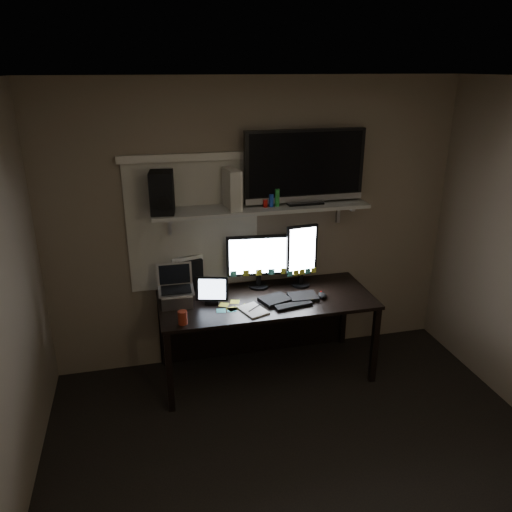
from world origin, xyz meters
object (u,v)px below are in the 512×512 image
object	(u,v)px
laptop	(176,287)
keyboard	(289,298)
monitor_portrait	(302,256)
game_console	(232,189)
cup	(183,318)
speaker	(162,192)
desk	(263,311)
tv	(305,167)
mouse	(322,295)
monitor_landscape	(259,261)
tablet	(212,290)

from	to	relation	value
laptop	keyboard	bearing A→B (deg)	-6.18
monitor_portrait	game_console	xyz separation A→B (m)	(-0.60, 0.01, 0.62)
cup	speaker	distance (m)	0.98
desk	speaker	bearing A→B (deg)	175.94
tv	mouse	bearing A→B (deg)	-73.65
keyboard	desk	bearing A→B (deg)	122.37
monitor_landscape	tablet	bearing A→B (deg)	-147.92
keyboard	speaker	bearing A→B (deg)	156.21
tablet	laptop	world-z (taller)	laptop
laptop	desk	bearing A→B (deg)	6.95
desk	keyboard	size ratio (longest dim) A/B	3.69
desk	monitor_landscape	distance (m)	0.44
tablet	monitor_landscape	bearing A→B (deg)	41.59
cup	tv	world-z (taller)	tv
desk	keyboard	bearing A→B (deg)	-48.35
cup	speaker	world-z (taller)	speaker
keyboard	laptop	distance (m)	0.94
monitor_portrait	tv	bearing A→B (deg)	61.87
laptop	game_console	world-z (taller)	game_console
tablet	speaker	distance (m)	0.88
cup	monitor_portrait	bearing A→B (deg)	23.10
mouse	speaker	distance (m)	1.57
tv	game_console	size ratio (longest dim) A/B	3.19
monitor_landscape	laptop	size ratio (longest dim) A/B	1.75
mouse	game_console	xyz separation A→B (m)	(-0.70, 0.29, 0.89)
monitor_landscape	game_console	size ratio (longest dim) A/B	1.75
tablet	cup	bearing A→B (deg)	-117.13
game_console	monitor_landscape	bearing A→B (deg)	3.03
game_console	mouse	bearing A→B (deg)	-30.28
mouse	monitor_landscape	bearing A→B (deg)	158.30
monitor_portrait	tablet	distance (m)	0.86
tablet	tv	xyz separation A→B (m)	(0.83, 0.19, 0.94)
speaker	tv	bearing A→B (deg)	8.58
monitor_landscape	speaker	bearing A→B (deg)	-169.88
tablet	keyboard	bearing A→B (deg)	6.90
cup	monitor_landscape	bearing A→B (deg)	36.00
monitor_portrait	speaker	xyz separation A→B (m)	(-1.16, -0.01, 0.63)
cup	game_console	size ratio (longest dim) A/B	0.33
mouse	tv	distance (m)	1.08
desk	tablet	size ratio (longest dim) A/B	6.77
monitor_portrait	speaker	size ratio (longest dim) A/B	1.73
tv	desk	bearing A→B (deg)	-167.37
mouse	tablet	xyz separation A→B (m)	(-0.92, 0.11, 0.10)
mouse	speaker	world-z (taller)	speaker
desk	speaker	size ratio (longest dim) A/B	5.48
laptop	tv	world-z (taller)	tv
monitor_portrait	cup	bearing A→B (deg)	-163.84
tablet	laptop	xyz separation A→B (m)	(-0.29, 0.03, 0.04)
monitor_landscape	cup	distance (m)	0.91
tablet	game_console	xyz separation A→B (m)	(0.22, 0.18, 0.79)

